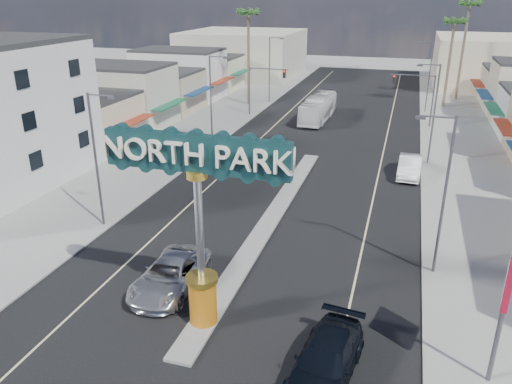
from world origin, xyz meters
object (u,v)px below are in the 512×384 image
Objects in this scene: palm_right_mid at (454,26)px; streetlight_l_far at (271,66)px; palm_left_far at (248,18)px; streetlight_r_near at (442,189)px; traffic_signal_left at (263,82)px; palm_right_far at (469,10)px; suv_right at (326,361)px; suv_left at (170,275)px; gateway_sign at (198,210)px; streetlight_l_mid at (212,96)px; car_parked_right at (410,166)px; streetlight_r_far at (428,73)px; streetlight_r_mid at (433,109)px; streetlight_l_near at (97,154)px; bank_pylon_sign at (509,282)px; traffic_signal_right at (417,90)px; city_bus at (318,108)px.

streetlight_l_far is at bearing -170.31° from palm_right_mid.
streetlight_r_near is at bearing -59.64° from palm_left_far.
palm_right_far is (24.18, 18.01, 8.11)m from traffic_signal_left.
palm_right_mid is at bearing 28.42° from traffic_signal_left.
suv_right is at bearing -70.76° from traffic_signal_left.
gateway_sign is at bearing -39.82° from suv_left.
streetlight_l_mid reaches higher than car_parked_right.
streetlight_r_far is at bearing -122.69° from palm_right_mid.
traffic_signal_left is 10.14m from palm_left_far.
streetlight_r_mid reaches higher than car_parked_right.
streetlight_r_near is 1.00× the size of streetlight_r_mid.
streetlight_l_near is at bearing 142.45° from gateway_sign.
gateway_sign reaches higher than bank_pylon_sign.
suv_right is at bearing -72.29° from streetlight_l_far.
traffic_signal_right reaches higher than suv_left.
streetlight_l_near is 0.64× the size of palm_right_far.
bank_pylon_sign is at bearing -65.46° from streetlight_l_far.
streetlight_l_near is 24.38m from bank_pylon_sign.
palm_right_far is (25.43, 32.00, 7.32)m from streetlight_l_mid.
gateway_sign reaches higher than streetlight_r_far.
gateway_sign is 12.57m from bank_pylon_sign.
streetlight_l_near is 51.92m from palm_right_mid.
palm_right_far is at bearing 49.07° from city_bus.
streetlight_l_far is 1.71× the size of car_parked_right.
traffic_signal_right is 0.67× the size of streetlight_r_far.
streetlight_r_near is 52.71m from palm_right_far.
streetlight_l_mid is at bearing 170.45° from car_parked_right.
suv_right is at bearing -77.20° from city_bus.
traffic_signal_right is at bearing -22.20° from streetlight_l_far.
streetlight_l_mid is 20.87m from streetlight_r_mid.
streetlight_r_near is 46.40m from palm_right_mid.
palm_right_mid is (2.57, 26.00, 5.54)m from streetlight_r_mid.
streetlight_l_mid is 36.39m from bank_pylon_sign.
palm_right_far is 2.35× the size of suv_left.
streetlight_r_mid is 0.84× the size of city_bus.
streetlight_l_far reaches higher than bank_pylon_sign.
palm_right_far is at bearing 21.46° from streetlight_l_far.
suv_left is at bearing -88.97° from city_bus.
suv_right is at bearing -152.67° from bank_pylon_sign.
suv_left is 39.40m from city_bus.
palm_right_mid reaches higher than suv_right.
traffic_signal_left is 0.67× the size of streetlight_l_near.
streetlight_l_near is at bearing -90.00° from streetlight_l_far.
streetlight_l_mid is 1.59× the size of suv_right.
palm_right_far is at bearing 36.67° from traffic_signal_left.
traffic_signal_right is 44.11m from suv_right.
streetlight_l_mid is 1.48× the size of bank_pylon_sign.
traffic_signal_left is 0.50× the size of palm_right_mid.
streetlight_l_near is 1.48× the size of bank_pylon_sign.
streetlight_r_near is 1.48× the size of bank_pylon_sign.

